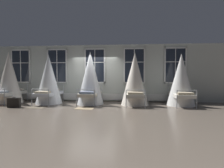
{
  "coord_description": "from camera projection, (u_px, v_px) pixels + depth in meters",
  "views": [
    {
      "loc": [
        2.01,
        -9.49,
        1.46
      ],
      "look_at": [
        1.09,
        -0.09,
        1.03
      ],
      "focal_mm": 30.05,
      "sensor_mm": 36.0,
      "label": 1
    }
  ],
  "objects": [
    {
      "name": "cot_fourth",
      "position": [
        135.0,
        80.0,
        9.3
      ],
      "size": [
        1.36,
        2.0,
        2.6
      ],
      "rotation": [
        0.0,
        0.0,
        1.59
      ],
      "color": "#9EA3A8",
      "rests_on": "ground"
    },
    {
      "name": "cot_fifth",
      "position": [
        181.0,
        81.0,
        9.13
      ],
      "size": [
        1.36,
        1.99,
        2.53
      ],
      "rotation": [
        0.0,
        0.0,
        1.57
      ],
      "color": "#9EA3A8",
      "rests_on": "ground"
    },
    {
      "name": "suitcase_dark",
      "position": [
        14.0,
        103.0,
        8.57
      ],
      "size": [
        0.57,
        0.24,
        0.47
      ],
      "rotation": [
        0.0,
        0.0,
        0.06
      ],
      "color": "black",
      "rests_on": "ground"
    },
    {
      "name": "ground",
      "position": [
        91.0,
        104.0,
        9.7
      ],
      "size": [
        27.19,
        27.19,
        0.0
      ],
      "primitive_type": "plane",
      "color": "brown"
    },
    {
      "name": "cot_first",
      "position": [
        9.0,
        78.0,
        9.97
      ],
      "size": [
        1.36,
        2.0,
        2.71
      ],
      "rotation": [
        0.0,
        0.0,
        1.56
      ],
      "color": "#9EA3A8",
      "rests_on": "ground"
    },
    {
      "name": "back_wall_with_windows",
      "position": [
        95.0,
        73.0,
        10.75
      ],
      "size": [
        14.59,
        0.1,
        3.19
      ],
      "primitive_type": "cube",
      "color": "#B2B7AD",
      "rests_on": "ground"
    },
    {
      "name": "rug_third",
      "position": [
        85.0,
        108.0,
        8.26
      ],
      "size": [
        0.83,
        0.6,
        0.01
      ],
      "primitive_type": "cube",
      "rotation": [
        0.0,
        0.0,
        -0.05
      ],
      "color": "#8E7A5B",
      "rests_on": "ground"
    },
    {
      "name": "cot_third",
      "position": [
        90.0,
        79.0,
        9.55
      ],
      "size": [
        1.36,
        2.01,
        2.69
      ],
      "rotation": [
        0.0,
        0.0,
        1.55
      ],
      "color": "#9EA3A8",
      "rests_on": "ground"
    },
    {
      "name": "rug_second",
      "position": [
        36.0,
        108.0,
        8.47
      ],
      "size": [
        0.82,
        0.59,
        0.01
      ],
      "primitive_type": "cube",
      "rotation": [
        0.0,
        0.0,
        -0.04
      ],
      "color": "brown",
      "rests_on": "ground"
    },
    {
      "name": "cot_second",
      "position": [
        49.0,
        80.0,
        9.77
      ],
      "size": [
        1.36,
        1.99,
        2.58
      ],
      "rotation": [
        0.0,
        0.0,
        1.58
      ],
      "color": "#9EA3A8",
      "rests_on": "ground"
    },
    {
      "name": "window_bank",
      "position": [
        95.0,
        81.0,
        10.65
      ],
      "size": [
        10.07,
        0.1,
        2.92
      ],
      "color": "black",
      "rests_on": "ground"
    }
  ]
}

